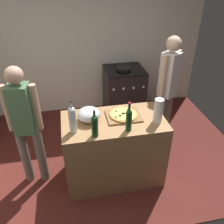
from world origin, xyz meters
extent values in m
cube|color=#511E19|center=(0.00, 1.21, -0.01)|extent=(4.16, 3.01, 0.02)
cube|color=silver|center=(0.00, 2.46, 1.30)|extent=(4.16, 0.10, 2.60)
cube|color=#9E7247|center=(0.12, 0.58, 0.44)|extent=(1.20, 0.65, 0.88)
cube|color=olive|center=(0.24, 0.63, 0.89)|extent=(0.40, 0.32, 0.02)
cylinder|color=tan|center=(0.24, 0.63, 0.91)|extent=(0.33, 0.33, 0.02)
cylinder|color=#EAC660|center=(0.24, 0.63, 0.92)|extent=(0.29, 0.29, 0.00)
cylinder|color=#335926|center=(0.31, 0.61, 0.93)|extent=(0.02, 0.02, 0.01)
cylinder|color=#335926|center=(0.32, 0.71, 0.93)|extent=(0.03, 0.03, 0.01)
cylinder|color=#335926|center=(0.14, 0.57, 0.93)|extent=(0.03, 0.03, 0.01)
cylinder|color=#335926|center=(0.24, 0.63, 0.93)|extent=(0.03, 0.03, 0.01)
cylinder|color=#335926|center=(0.19, 0.59, 0.93)|extent=(0.02, 0.02, 0.01)
cylinder|color=#335926|center=(0.17, 0.70, 0.93)|extent=(0.03, 0.03, 0.01)
cylinder|color=#335926|center=(0.20, 0.59, 0.93)|extent=(0.03, 0.03, 0.01)
cylinder|color=#335926|center=(0.24, 0.63, 0.93)|extent=(0.03, 0.03, 0.01)
cylinder|color=#335926|center=(0.31, 0.59, 0.93)|extent=(0.02, 0.02, 0.01)
cylinder|color=#335926|center=(0.29, 0.62, 0.93)|extent=(0.02, 0.02, 0.01)
cylinder|color=#335926|center=(0.25, 0.63, 0.93)|extent=(0.02, 0.02, 0.01)
cylinder|color=#335926|center=(0.27, 0.63, 0.93)|extent=(0.02, 0.02, 0.01)
cylinder|color=#B2B2B7|center=(-0.16, 0.63, 0.89)|extent=(0.11, 0.11, 0.01)
ellipsoid|color=silver|center=(-0.16, 0.63, 0.97)|extent=(0.27, 0.27, 0.16)
cylinder|color=white|center=(0.60, 0.45, 1.03)|extent=(0.10, 0.10, 0.29)
cylinder|color=#997551|center=(0.60, 0.45, 1.03)|extent=(0.03, 0.03, 0.30)
cylinder|color=#143819|center=(0.23, 0.36, 1.00)|extent=(0.07, 0.07, 0.22)
sphere|color=#143819|center=(0.23, 0.36, 1.11)|extent=(0.07, 0.07, 0.07)
cylinder|color=#143819|center=(0.23, 0.36, 1.17)|extent=(0.03, 0.03, 0.09)
cylinder|color=maroon|center=(0.23, 0.36, 1.22)|extent=(0.03, 0.03, 0.01)
cylinder|color=#143819|center=(-0.13, 0.34, 0.99)|extent=(0.07, 0.07, 0.21)
sphere|color=#143819|center=(-0.13, 0.34, 1.10)|extent=(0.07, 0.07, 0.07)
cylinder|color=#143819|center=(-0.13, 0.34, 1.15)|extent=(0.02, 0.02, 0.06)
cylinder|color=black|center=(-0.13, 0.34, 1.19)|extent=(0.03, 0.03, 0.01)
cylinder|color=silver|center=(-0.35, 0.45, 1.02)|extent=(0.08, 0.08, 0.26)
sphere|color=silver|center=(-0.35, 0.45, 1.15)|extent=(0.08, 0.08, 0.08)
cylinder|color=silver|center=(-0.35, 0.45, 1.21)|extent=(0.03, 0.03, 0.08)
cylinder|color=black|center=(-0.35, 0.45, 1.25)|extent=(0.03, 0.03, 0.01)
cube|color=black|center=(0.61, 2.06, 0.43)|extent=(0.67, 0.61, 0.86)
cube|color=black|center=(0.61, 2.06, 0.87)|extent=(0.67, 0.61, 0.02)
cylinder|color=silver|center=(0.36, 1.75, 0.67)|extent=(0.04, 0.02, 0.04)
cylinder|color=silver|center=(0.52, 1.75, 0.67)|extent=(0.04, 0.02, 0.04)
cylinder|color=silver|center=(0.69, 1.75, 0.67)|extent=(0.04, 0.02, 0.04)
cylinder|color=silver|center=(0.86, 1.75, 0.67)|extent=(0.04, 0.02, 0.04)
cylinder|color=black|center=(0.59, 2.04, 0.90)|extent=(0.25, 0.25, 0.04)
cylinder|color=slate|center=(-0.97, 0.73, 0.39)|extent=(0.11, 0.11, 0.78)
cylinder|color=slate|center=(-0.78, 0.70, 0.39)|extent=(0.11, 0.11, 0.78)
cube|color=#4C724C|center=(-0.88, 0.71, 1.07)|extent=(0.25, 0.23, 0.58)
cylinder|color=tan|center=(-1.03, 0.73, 1.09)|extent=(0.08, 0.08, 0.56)
cylinder|color=tan|center=(-0.72, 0.69, 1.09)|extent=(0.08, 0.08, 0.56)
sphere|color=tan|center=(-0.88, 0.71, 1.47)|extent=(0.19, 0.19, 0.19)
cylinder|color=slate|center=(1.08, 1.19, 0.41)|extent=(0.11, 0.11, 0.82)
cylinder|color=slate|center=(0.93, 1.10, 0.41)|extent=(0.11, 0.11, 0.82)
cube|color=silver|center=(1.00, 1.14, 1.13)|extent=(0.29, 0.28, 0.62)
cylinder|color=beige|center=(1.13, 1.22, 1.15)|extent=(0.08, 0.08, 0.59)
cylinder|color=beige|center=(0.88, 1.06, 1.15)|extent=(0.08, 0.08, 0.59)
sphere|color=beige|center=(1.00, 1.14, 1.56)|extent=(0.20, 0.20, 0.20)
camera|label=1|loc=(-0.34, -1.63, 2.43)|focal=38.05mm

